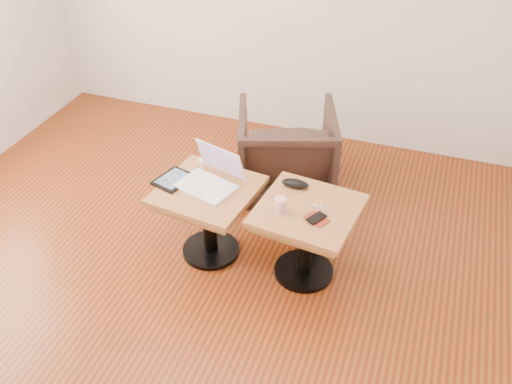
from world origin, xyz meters
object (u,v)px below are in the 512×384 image
(side_table_right, at_px, (307,225))
(laptop, at_px, (211,178))
(armchair, at_px, (286,151))
(side_table_left, at_px, (208,205))
(striped_cup, at_px, (281,205))

(side_table_right, xyz_separation_m, laptop, (-0.64, 0.04, 0.18))
(armchair, bearing_deg, side_table_right, 95.01)
(side_table_left, relative_size, side_table_right, 1.00)
(side_table_left, bearing_deg, side_table_right, 8.29)
(laptop, bearing_deg, armchair, 90.96)
(side_table_left, distance_m, armchair, 0.94)
(side_table_left, relative_size, armchair, 0.90)
(side_table_left, xyz_separation_m, laptop, (0.01, 0.05, 0.18))
(laptop, bearing_deg, side_table_left, -80.51)
(laptop, distance_m, striped_cup, 0.51)
(laptop, distance_m, armchair, 0.92)
(side_table_left, height_order, laptop, laptop)
(armchair, bearing_deg, striped_cup, 85.35)
(side_table_left, height_order, striped_cup, striped_cup)
(laptop, height_order, armchair, laptop)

